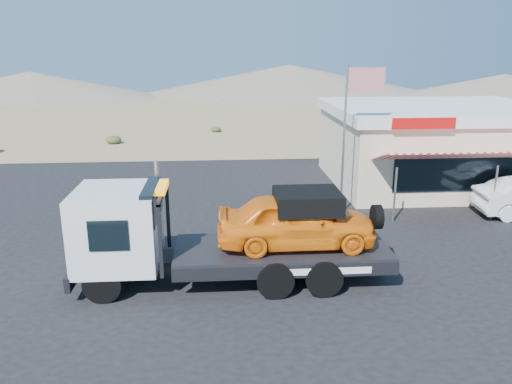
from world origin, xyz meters
TOP-DOWN VIEW (x-y plane):
  - ground at (0.00, 0.00)m, footprint 120.00×120.00m
  - asphalt_lot at (2.00, 3.00)m, footprint 32.00×24.00m
  - tow_truck at (-0.13, -1.29)m, footprint 8.86×2.63m
  - jerky_store at (10.50, 8.97)m, footprint 10.40×9.97m
  - flagpole at (4.93, 4.50)m, footprint 1.55×0.10m
  - distant_hills at (-9.77, 55.14)m, footprint 126.00×48.00m

SIDE VIEW (x-z plane):
  - ground at x=0.00m, z-range 0.00..0.00m
  - asphalt_lot at x=2.00m, z-range 0.00..0.02m
  - tow_truck at x=-0.13m, z-range 0.11..3.07m
  - distant_hills at x=-9.77m, z-range -0.21..3.99m
  - jerky_store at x=10.50m, z-range 0.04..3.94m
  - flagpole at x=4.93m, z-range 0.76..6.76m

